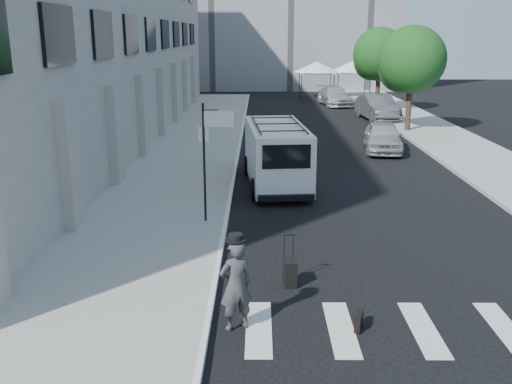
{
  "coord_description": "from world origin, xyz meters",
  "views": [
    {
      "loc": [
        -0.99,
        -12.97,
        5.54
      ],
      "look_at": [
        -1.09,
        2.25,
        1.3
      ],
      "focal_mm": 40.0,
      "sensor_mm": 36.0,
      "label": 1
    }
  ],
  "objects_px": {
    "businessman": "(236,285)",
    "suitcase": "(290,273)",
    "parked_car_a": "(383,137)",
    "parked_car_c": "(335,96)",
    "cargo_van": "(276,154)",
    "parked_car_b": "(377,108)",
    "briefcase": "(359,321)"
  },
  "relations": [
    {
      "from": "businessman",
      "to": "parked_car_a",
      "type": "bearing_deg",
      "value": -135.05
    },
    {
      "from": "suitcase",
      "to": "parked_car_c",
      "type": "relative_size",
      "value": 0.23
    },
    {
      "from": "parked_car_a",
      "to": "parked_car_c",
      "type": "relative_size",
      "value": 0.85
    },
    {
      "from": "businessman",
      "to": "briefcase",
      "type": "xyz_separation_m",
      "value": [
        2.37,
        0.0,
        -0.74
      ]
    },
    {
      "from": "briefcase",
      "to": "businessman",
      "type": "bearing_deg",
      "value": -162.91
    },
    {
      "from": "parked_car_b",
      "to": "briefcase",
      "type": "bearing_deg",
      "value": -108.27
    },
    {
      "from": "businessman",
      "to": "briefcase",
      "type": "bearing_deg",
      "value": 155.24
    },
    {
      "from": "suitcase",
      "to": "cargo_van",
      "type": "xyz_separation_m",
      "value": [
        -0.08,
        9.02,
        0.87
      ]
    },
    {
      "from": "cargo_van",
      "to": "parked_car_c",
      "type": "bearing_deg",
      "value": 72.65
    },
    {
      "from": "suitcase",
      "to": "parked_car_c",
      "type": "bearing_deg",
      "value": 73.06
    },
    {
      "from": "parked_car_a",
      "to": "parked_car_b",
      "type": "distance_m",
      "value": 10.63
    },
    {
      "from": "businessman",
      "to": "parked_car_b",
      "type": "bearing_deg",
      "value": -131.22
    },
    {
      "from": "suitcase",
      "to": "parked_car_c",
      "type": "xyz_separation_m",
      "value": [
        5.3,
        33.93,
        0.41
      ]
    },
    {
      "from": "parked_car_a",
      "to": "parked_car_c",
      "type": "bearing_deg",
      "value": 97.72
    },
    {
      "from": "briefcase",
      "to": "parked_car_c",
      "type": "relative_size",
      "value": 0.09
    },
    {
      "from": "suitcase",
      "to": "cargo_van",
      "type": "bearing_deg",
      "value": 82.44
    },
    {
      "from": "suitcase",
      "to": "briefcase",
      "type": "bearing_deg",
      "value": -66.11
    },
    {
      "from": "cargo_van",
      "to": "parked_car_b",
      "type": "bearing_deg",
      "value": 61.79
    },
    {
      "from": "suitcase",
      "to": "parked_car_c",
      "type": "distance_m",
      "value": 34.34
    },
    {
      "from": "parked_car_c",
      "to": "businessman",
      "type": "bearing_deg",
      "value": -108.11
    },
    {
      "from": "businessman",
      "to": "cargo_van",
      "type": "relative_size",
      "value": 0.29
    },
    {
      "from": "businessman",
      "to": "suitcase",
      "type": "bearing_deg",
      "value": -144.58
    },
    {
      "from": "cargo_van",
      "to": "parked_car_a",
      "type": "distance_m",
      "value": 8.37
    },
    {
      "from": "businessman",
      "to": "suitcase",
      "type": "height_order",
      "value": "businessman"
    },
    {
      "from": "parked_car_a",
      "to": "parked_car_c",
      "type": "height_order",
      "value": "parked_car_c"
    },
    {
      "from": "parked_car_c",
      "to": "briefcase",
      "type": "bearing_deg",
      "value": -104.4
    },
    {
      "from": "briefcase",
      "to": "parked_car_a",
      "type": "bearing_deg",
      "value": 93.96
    },
    {
      "from": "suitcase",
      "to": "parked_car_b",
      "type": "height_order",
      "value": "parked_car_b"
    },
    {
      "from": "businessman",
      "to": "parked_car_b",
      "type": "xyz_separation_m",
      "value": [
        8.24,
        27.89,
        -0.09
      ]
    },
    {
      "from": "cargo_van",
      "to": "briefcase",
      "type": "bearing_deg",
      "value": -88.36
    },
    {
      "from": "suitcase",
      "to": "parked_car_b",
      "type": "relative_size",
      "value": 0.23
    },
    {
      "from": "briefcase",
      "to": "cargo_van",
      "type": "relative_size",
      "value": 0.07
    }
  ]
}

